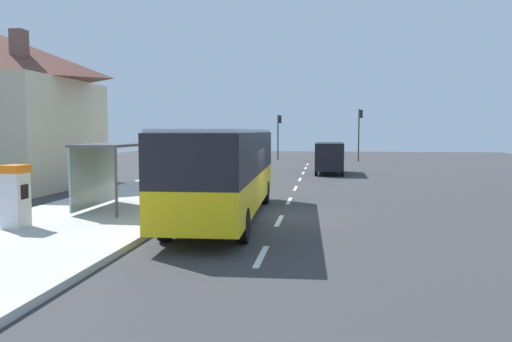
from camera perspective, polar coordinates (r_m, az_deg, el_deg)
The scene contains 20 objects.
ground_plane at distance 32.30m, azimuth 4.65°, elevation -1.02°, with size 56.00×92.00×0.04m, color #38383A.
sidewalk_platform at distance 21.91m, azimuth -14.19°, elevation -3.54°, with size 6.20×30.00×0.18m, color beige.
lane_stripe_seg_0 at distance 12.59m, azimuth 0.62°, elevation -9.82°, with size 0.16×2.20×0.01m, color silver.
lane_stripe_seg_1 at distance 17.45m, azimuth 2.70°, elevation -5.75°, with size 0.16×2.20×0.01m, color silver.
lane_stripe_seg_2 at distance 22.37m, azimuth 3.85°, elevation -3.46°, with size 0.16×2.20×0.01m, color silver.
lane_stripe_seg_3 at distance 27.32m, azimuth 4.58°, elevation -2.00°, with size 0.16×2.20×0.01m, color silver.
lane_stripe_seg_4 at distance 32.28m, azimuth 5.09°, elevation -0.98°, with size 0.16×2.20×0.01m, color silver.
lane_stripe_seg_5 at distance 37.26m, azimuth 5.46°, elevation -0.24°, with size 0.16×2.20×0.01m, color silver.
lane_stripe_seg_6 at distance 42.24m, azimuth 5.75°, elevation 0.33°, with size 0.16×2.20×0.01m, color silver.
lane_stripe_seg_7 at distance 47.22m, azimuth 5.97°, elevation 0.78°, with size 0.16×2.20×0.01m, color silver.
bus at distance 17.60m, azimuth -3.62°, elevation 0.36°, with size 2.89×11.09×3.21m.
white_van at distance 36.89m, azimuth 8.49°, elevation 1.76°, with size 2.09×5.23×2.30m.
sedan_near at distance 60.19m, azimuth 8.34°, elevation 2.32°, with size 1.95×4.45×1.52m.
ticket_machine at distance 16.82m, azimuth -26.04°, elevation -2.59°, with size 0.66×0.76×1.94m.
recycling_bin_yellow at distance 20.64m, azimuth -9.07°, elevation -2.37°, with size 0.52×0.52×0.95m, color yellow.
recycling_bin_red at distance 21.31m, azimuth -8.52°, elevation -2.15°, with size 0.52×0.52×0.95m, color red.
recycling_bin_green at distance 21.97m, azimuth -8.01°, elevation -1.94°, with size 0.52×0.52×0.95m, color green.
traffic_light_near_side at distance 53.02m, azimuth 11.91°, elevation 5.01°, with size 0.49×0.28×5.46m.
traffic_light_far_side at distance 53.91m, azimuth 2.66°, elevation 4.76°, with size 0.49×0.28×4.94m.
bus_shelter at distance 19.66m, azimuth -16.80°, elevation 1.37°, with size 1.80×4.00×2.50m.
Camera 1 is at (1.78, -18.09, 3.14)m, focal length 34.61 mm.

